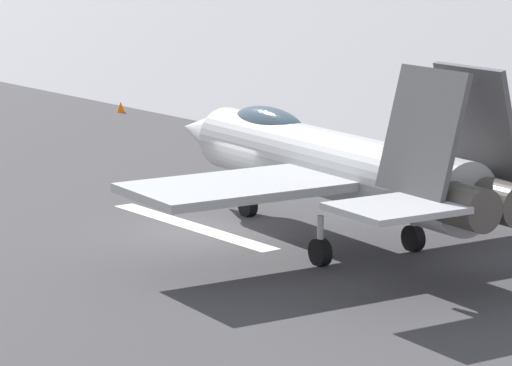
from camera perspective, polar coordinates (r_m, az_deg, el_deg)
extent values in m
plane|color=slate|center=(40.92, -2.26, -2.01)|extent=(400.00, 400.00, 0.00)
cube|color=#3C3B3D|center=(40.92, -2.26, -2.00)|extent=(240.00, 26.00, 0.02)
cube|color=white|center=(41.39, -2.73, -1.83)|extent=(8.00, 0.70, 0.00)
cylinder|color=#A5A5A8|center=(38.53, 3.21, 0.78)|extent=(12.09, 3.10, 1.96)
cone|color=#A5A5A8|center=(44.68, -2.20, 2.19)|extent=(2.91, 1.92, 1.66)
ellipsoid|color=#3F5160|center=(41.19, 0.53, 2.49)|extent=(3.69, 1.44, 1.10)
cylinder|color=#47423D|center=(33.43, 8.46, -0.88)|extent=(2.30, 1.31, 1.10)
cylinder|color=#47423D|center=(34.14, 9.87, -0.68)|extent=(2.30, 1.31, 1.10)
cube|color=#A5A5A8|center=(35.69, -0.89, -0.18)|extent=(3.93, 5.96, 0.24)
cube|color=#A5A5A8|center=(40.06, 8.50, 0.92)|extent=(3.93, 5.96, 0.24)
cube|color=#A5A5A8|center=(32.26, 5.95, -1.07)|extent=(2.66, 3.02, 0.16)
cube|color=#4F4D50|center=(33.61, 7.07, 2.16)|extent=(2.68, 1.19, 3.14)
cube|color=#4F4D50|center=(34.75, 9.39, 2.39)|extent=(2.68, 1.19, 3.14)
cylinder|color=silver|center=(42.63, -0.35, -0.51)|extent=(0.18, 0.18, 1.40)
cylinder|color=black|center=(42.69, -0.35, -0.94)|extent=(0.79, 0.37, 0.76)
cylinder|color=silver|center=(36.53, 2.74, -2.46)|extent=(0.18, 0.18, 1.40)
cylinder|color=black|center=(36.60, 2.73, -2.95)|extent=(0.79, 0.37, 0.76)
cylinder|color=silver|center=(38.39, 6.68, -1.87)|extent=(0.18, 0.18, 1.40)
cylinder|color=black|center=(38.46, 6.67, -2.33)|extent=(0.79, 0.37, 0.76)
cone|color=orange|center=(49.40, 7.87, 0.46)|extent=(0.44, 0.44, 0.55)
cone|color=orange|center=(66.73, -5.75, 3.21)|extent=(0.44, 0.44, 0.55)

